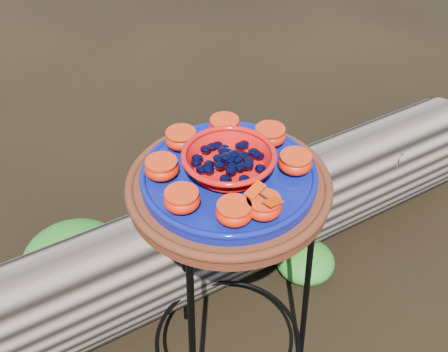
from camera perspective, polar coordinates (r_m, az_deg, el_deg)
plant_stand at (r=1.47m, az=0.40°, el=-11.93°), size 0.44×0.44×0.70m
terracotta_saucer at (r=1.20m, az=0.48°, el=-1.22°), size 0.43×0.43×0.04m
cobalt_plate at (r=1.18m, az=0.49°, el=-0.14°), size 0.37×0.37×0.02m
red_bowl at (r=1.16m, az=0.50°, el=1.28°), size 0.19×0.19×0.05m
glass_gems at (r=1.14m, az=0.51°, el=2.77°), size 0.14×0.14×0.02m
orange_half_0 at (r=1.07m, az=4.02°, el=-3.12°), size 0.07×0.07×0.04m
orange_half_1 at (r=1.18m, az=7.25°, el=1.33°), size 0.07×0.07×0.04m
orange_half_2 at (r=1.25m, az=4.68°, el=4.11°), size 0.07×0.07×0.04m
orange_half_3 at (r=1.27m, az=0.05°, el=5.03°), size 0.07×0.07×0.04m
orange_half_4 at (r=1.24m, az=-4.38°, el=3.75°), size 0.07×0.07×0.04m
orange_half_5 at (r=1.16m, az=-6.35°, el=0.77°), size 0.07×0.07×0.04m
orange_half_6 at (r=1.09m, az=-4.30°, el=-2.45°), size 0.07×0.07×0.04m
orange_half_7 at (r=1.06m, az=1.04°, el=-3.72°), size 0.07×0.07×0.04m
butterfly at (r=1.06m, az=4.09°, el=-2.06°), size 0.09×0.06×0.01m
driftwood_log at (r=1.93m, az=3.42°, el=-4.13°), size 1.82×0.65×0.33m
foliage_right at (r=1.96m, az=8.28°, el=-8.47°), size 0.20×0.20×0.10m
foliage_back at (r=1.97m, az=-15.00°, el=-8.02°), size 0.35×0.35×0.18m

